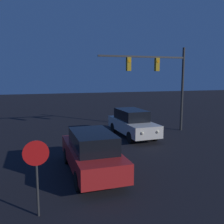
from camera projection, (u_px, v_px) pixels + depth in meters
car_near at (92, 152)px, 10.27m from camera, size 1.87×4.91×1.79m
car_far at (132, 123)px, 16.64m from camera, size 1.96×4.95×1.79m
traffic_signal_mast at (162, 75)px, 17.57m from camera, size 6.47×0.30×6.04m
stop_sign at (36, 164)px, 7.00m from camera, size 0.73×0.07×2.25m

